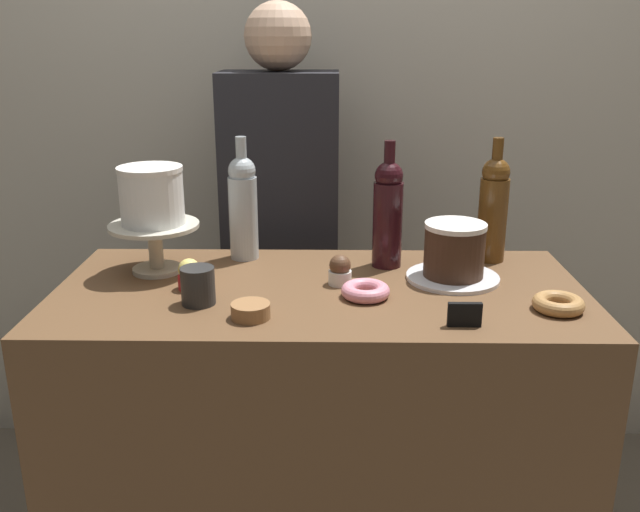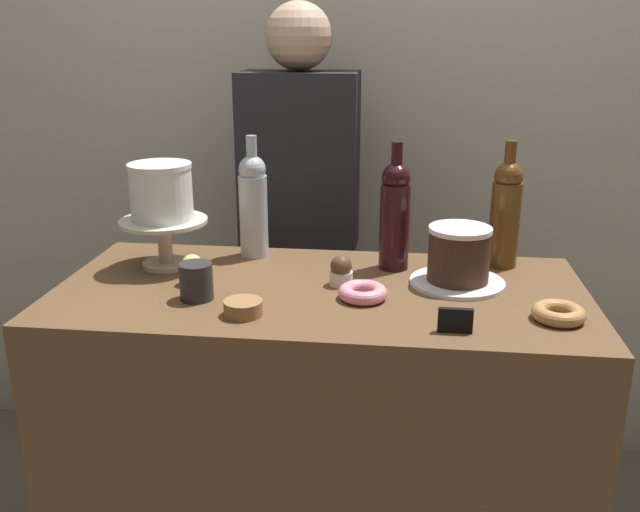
# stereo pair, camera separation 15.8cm
# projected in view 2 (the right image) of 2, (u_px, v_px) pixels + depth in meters

# --- Properties ---
(back_wall) EXTENTS (6.00, 0.05, 2.60)m
(back_wall) POSITION_uv_depth(u_px,v_px,m) (350.00, 97.00, 2.34)
(back_wall) COLOR #BCB7A8
(back_wall) RESTS_ON ground_plane
(display_counter) EXTENTS (1.26, 0.60, 0.93)m
(display_counter) POSITION_uv_depth(u_px,v_px,m) (320.00, 456.00, 1.78)
(display_counter) COLOR brown
(display_counter) RESTS_ON ground_plane
(cake_stand_pedestal) EXTENTS (0.22, 0.22, 0.13)m
(cake_stand_pedestal) POSITION_uv_depth(u_px,v_px,m) (164.00, 234.00, 1.76)
(cake_stand_pedestal) COLOR beige
(cake_stand_pedestal) RESTS_ON display_counter
(white_layer_cake) EXTENTS (0.16, 0.16, 0.14)m
(white_layer_cake) POSITION_uv_depth(u_px,v_px,m) (161.00, 192.00, 1.72)
(white_layer_cake) COLOR white
(white_layer_cake) RESTS_ON cake_stand_pedestal
(silver_serving_platter) EXTENTS (0.23, 0.23, 0.01)m
(silver_serving_platter) POSITION_uv_depth(u_px,v_px,m) (457.00, 282.00, 1.66)
(silver_serving_platter) COLOR white
(silver_serving_platter) RESTS_ON display_counter
(chocolate_round_cake) EXTENTS (0.15, 0.15, 0.13)m
(chocolate_round_cake) POSITION_uv_depth(u_px,v_px,m) (459.00, 254.00, 1.63)
(chocolate_round_cake) COLOR #3D2619
(chocolate_round_cake) RESTS_ON silver_serving_platter
(wine_bottle_dark_red) EXTENTS (0.08, 0.08, 0.33)m
(wine_bottle_dark_red) POSITION_uv_depth(u_px,v_px,m) (395.00, 214.00, 1.73)
(wine_bottle_dark_red) COLOR black
(wine_bottle_dark_red) RESTS_ON display_counter
(wine_bottle_amber) EXTENTS (0.08, 0.08, 0.33)m
(wine_bottle_amber) POSITION_uv_depth(u_px,v_px,m) (505.00, 212.00, 1.74)
(wine_bottle_amber) COLOR #5B3814
(wine_bottle_amber) RESTS_ON display_counter
(wine_bottle_clear) EXTENTS (0.08, 0.08, 0.33)m
(wine_bottle_clear) POSITION_uv_depth(u_px,v_px,m) (253.00, 204.00, 1.83)
(wine_bottle_clear) COLOR #B2BCC1
(wine_bottle_clear) RESTS_ON display_counter
(cupcake_chocolate) EXTENTS (0.06, 0.06, 0.07)m
(cupcake_chocolate) POSITION_uv_depth(u_px,v_px,m) (341.00, 271.00, 1.64)
(cupcake_chocolate) COLOR white
(cupcake_chocolate) RESTS_ON display_counter
(cupcake_lemon) EXTENTS (0.06, 0.06, 0.07)m
(cupcake_lemon) POSITION_uv_depth(u_px,v_px,m) (192.00, 270.00, 1.65)
(cupcake_lemon) COLOR red
(cupcake_lemon) RESTS_ON display_counter
(donut_maple) EXTENTS (0.11, 0.11, 0.03)m
(donut_maple) POSITION_uv_depth(u_px,v_px,m) (558.00, 313.00, 1.44)
(donut_maple) COLOR #B27F47
(donut_maple) RESTS_ON display_counter
(donut_pink) EXTENTS (0.11, 0.11, 0.03)m
(donut_pink) POSITION_uv_depth(u_px,v_px,m) (363.00, 292.00, 1.56)
(donut_pink) COLOR pink
(donut_pink) RESTS_ON display_counter
(cookie_stack) EXTENTS (0.08, 0.08, 0.03)m
(cookie_stack) POSITION_uv_depth(u_px,v_px,m) (243.00, 308.00, 1.47)
(cookie_stack) COLOR olive
(cookie_stack) RESTS_ON display_counter
(price_sign_chalkboard) EXTENTS (0.07, 0.01, 0.05)m
(price_sign_chalkboard) POSITION_uv_depth(u_px,v_px,m) (455.00, 320.00, 1.38)
(price_sign_chalkboard) COLOR black
(price_sign_chalkboard) RESTS_ON display_counter
(coffee_cup_ceramic) EXTENTS (0.08, 0.08, 0.09)m
(coffee_cup_ceramic) POSITION_uv_depth(u_px,v_px,m) (196.00, 281.00, 1.55)
(coffee_cup_ceramic) COLOR #282828
(coffee_cup_ceramic) RESTS_ON display_counter
(barista_figure) EXTENTS (0.36, 0.22, 1.60)m
(barista_figure) POSITION_uv_depth(u_px,v_px,m) (301.00, 250.00, 2.23)
(barista_figure) COLOR black
(barista_figure) RESTS_ON ground_plane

